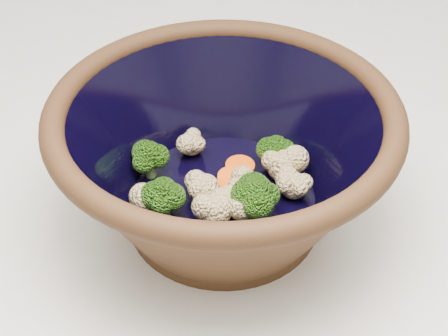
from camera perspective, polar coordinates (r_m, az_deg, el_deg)
name	(u,v)px	position (r m, az deg, el deg)	size (l,w,h in m)	color
mixing_bowl	(224,157)	(0.59, 0.00, 1.01)	(0.41, 0.41, 0.14)	black
vegetable_pile	(227,185)	(0.60, 0.25, -1.57)	(0.17, 0.17, 0.05)	#608442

